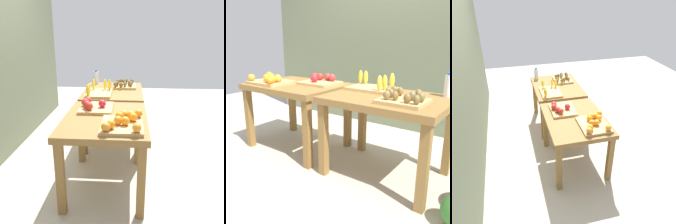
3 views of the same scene
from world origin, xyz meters
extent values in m
plane|color=#B4A897|center=(0.00, 0.00, 0.00)|extent=(8.00, 8.00, 0.00)
cube|color=#626C51|center=(0.00, 1.35, 1.50)|extent=(4.40, 0.12, 3.00)
cube|color=brown|center=(-0.56, 0.00, 0.72)|extent=(1.04, 0.80, 0.06)
cube|color=brown|center=(-1.02, -0.34, 0.35)|extent=(0.07, 0.07, 0.69)
cube|color=brown|center=(-0.10, -0.34, 0.35)|extent=(0.07, 0.07, 0.69)
cube|color=brown|center=(-1.02, 0.34, 0.35)|extent=(0.07, 0.07, 0.69)
cube|color=brown|center=(-0.10, 0.34, 0.35)|extent=(0.07, 0.07, 0.69)
cube|color=brown|center=(0.56, 0.00, 0.72)|extent=(1.04, 0.80, 0.06)
cube|color=brown|center=(0.10, -0.34, 0.35)|extent=(0.07, 0.07, 0.69)
cube|color=brown|center=(1.02, -0.34, 0.35)|extent=(0.07, 0.07, 0.69)
cube|color=brown|center=(0.10, 0.34, 0.35)|extent=(0.07, 0.07, 0.69)
cube|color=brown|center=(1.02, 0.34, 0.35)|extent=(0.07, 0.07, 0.69)
cube|color=tan|center=(-0.80, -0.17, 0.77)|extent=(0.44, 0.36, 0.03)
sphere|color=orange|center=(-0.72, -0.14, 0.82)|extent=(0.10, 0.10, 0.08)
sphere|color=orange|center=(-0.98, -0.29, 0.82)|extent=(0.09, 0.09, 0.08)
sphere|color=orange|center=(-0.68, -0.24, 0.82)|extent=(0.11, 0.11, 0.08)
sphere|color=orange|center=(-0.84, -0.20, 0.82)|extent=(0.10, 0.10, 0.08)
sphere|color=orange|center=(-0.74, -0.27, 0.82)|extent=(0.09, 0.09, 0.08)
sphere|color=orange|center=(-0.83, -0.13, 0.82)|extent=(0.08, 0.08, 0.08)
sphere|color=orange|center=(-0.92, -0.08, 0.82)|extent=(0.09, 0.09, 0.08)
sphere|color=orange|center=(-0.63, -0.31, 0.82)|extent=(0.10, 0.10, 0.08)
sphere|color=orange|center=(-0.66, -0.18, 0.82)|extent=(0.10, 0.10, 0.08)
sphere|color=orange|center=(-0.98, -0.04, 0.82)|extent=(0.10, 0.10, 0.08)
cube|color=tan|center=(-0.33, 0.12, 0.77)|extent=(0.40, 0.34, 0.03)
sphere|color=red|center=(-0.23, 0.22, 0.82)|extent=(0.09, 0.09, 0.08)
sphere|color=red|center=(-0.31, 0.24, 0.82)|extent=(0.11, 0.11, 0.08)
sphere|color=red|center=(-0.35, 0.05, 0.82)|extent=(0.08, 0.08, 0.08)
sphere|color=red|center=(-0.45, 0.17, 0.82)|extent=(0.10, 0.10, 0.08)
sphere|color=red|center=(-0.39, 0.21, 0.82)|extent=(0.11, 0.11, 0.08)
cube|color=tan|center=(0.29, 0.17, 0.77)|extent=(0.44, 0.32, 0.03)
ellipsoid|color=yellow|center=(0.16, 0.28, 0.85)|extent=(0.06, 0.06, 0.14)
ellipsoid|color=yellow|center=(0.10, 0.28, 0.85)|extent=(0.07, 0.06, 0.14)
ellipsoid|color=yellow|center=(0.45, 0.04, 0.85)|extent=(0.06, 0.06, 0.14)
ellipsoid|color=yellow|center=(0.47, 0.26, 0.85)|extent=(0.05, 0.04, 0.14)
ellipsoid|color=yellow|center=(0.47, 0.11, 0.85)|extent=(0.06, 0.05, 0.14)
cube|color=tan|center=(0.76, -0.15, 0.77)|extent=(0.36, 0.32, 0.03)
ellipsoid|color=brown|center=(0.66, -0.16, 0.82)|extent=(0.07, 0.06, 0.07)
ellipsoid|color=brown|center=(0.72, -0.22, 0.82)|extent=(0.05, 0.06, 0.07)
ellipsoid|color=brown|center=(0.83, -0.15, 0.82)|extent=(0.07, 0.07, 0.07)
ellipsoid|color=brown|center=(0.68, -0.04, 0.82)|extent=(0.07, 0.07, 0.07)
ellipsoid|color=brown|center=(0.90, -0.26, 0.82)|extent=(0.05, 0.06, 0.07)
ellipsoid|color=brown|center=(0.84, -0.05, 0.82)|extent=(0.06, 0.05, 0.07)
ellipsoid|color=olive|center=(0.66, -0.24, 0.82)|extent=(0.06, 0.06, 0.07)
ellipsoid|color=brown|center=(0.61, -0.10, 0.82)|extent=(0.06, 0.06, 0.07)
ellipsoid|color=brown|center=(0.90, -0.17, 0.82)|extent=(0.05, 0.06, 0.07)
ellipsoid|color=brown|center=(0.83, -0.26, 0.82)|extent=(0.06, 0.06, 0.07)
ellipsoid|color=brown|center=(0.62, -0.02, 0.82)|extent=(0.06, 0.06, 0.07)
ellipsoid|color=brown|center=(0.86, -0.10, 0.82)|extent=(0.06, 0.06, 0.07)
cylinder|color=silver|center=(0.98, 0.29, 0.84)|extent=(0.08, 0.08, 0.19)
cylinder|color=blue|center=(0.98, 0.29, 0.95)|extent=(0.04, 0.04, 0.02)
camera|label=1|loc=(-2.80, -0.23, 1.55)|focal=39.73mm
camera|label=2|loc=(1.51, -2.02, 1.23)|focal=41.24mm
camera|label=3|loc=(-3.11, 0.82, 2.39)|focal=37.18mm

